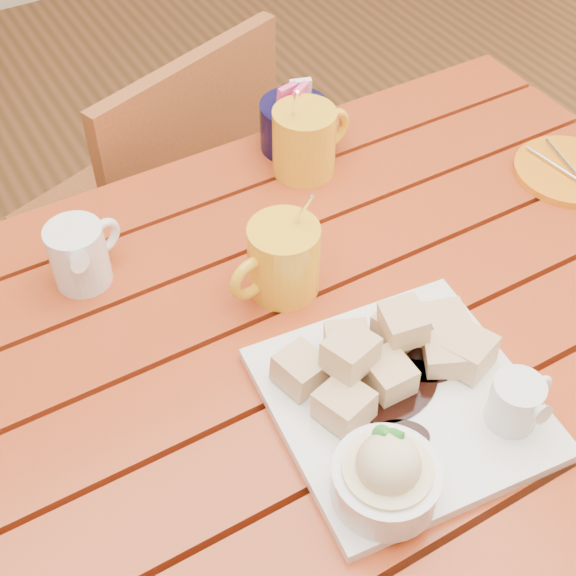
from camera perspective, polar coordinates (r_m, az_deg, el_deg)
table at (r=1.05m, az=1.75°, el=-7.25°), size 1.20×0.79×0.75m
dessert_plate at (r=0.87m, az=8.09°, el=-8.40°), size 0.30×0.30×0.11m
coffee_mug_left at (r=0.98m, az=-0.43°, el=2.07°), size 0.13×0.09×0.15m
coffee_mug_right at (r=1.17m, az=1.27°, el=10.49°), size 0.13×0.09×0.15m
cream_pitcher at (r=1.03m, az=-14.55°, el=2.38°), size 0.10×0.09×0.09m
sugar_caddy at (r=1.22m, az=0.42°, el=11.58°), size 0.10×0.10×0.11m
orange_saucer at (r=1.26m, az=19.42°, el=7.88°), size 0.16×0.16×0.02m
chair_far at (r=1.58m, az=-8.65°, el=5.50°), size 0.50×0.50×0.83m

